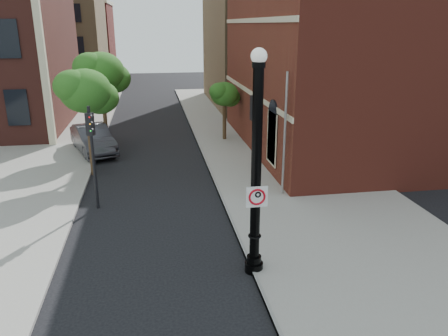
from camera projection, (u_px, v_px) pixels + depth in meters
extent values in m
plane|color=black|center=(188.00, 288.00, 12.69)|extent=(120.00, 120.00, 0.00)
cube|color=gray|center=(285.00, 169.00, 22.98)|extent=(8.00, 60.00, 0.12)
cube|color=gray|center=(24.00, 142.00, 28.12)|extent=(10.00, 50.00, 0.12)
cube|color=gray|center=(211.00, 173.00, 22.36)|extent=(0.10, 60.00, 0.14)
cube|color=maroon|center=(429.00, 47.00, 26.43)|extent=(22.00, 16.00, 12.00)
cube|color=black|center=(272.00, 138.00, 21.27)|extent=(0.08, 1.40, 2.40)
cube|color=beige|center=(250.00, 93.00, 25.49)|extent=(0.06, 16.00, 0.25)
cube|color=beige|center=(252.00, 20.00, 24.23)|extent=(0.06, 16.00, 0.25)
cube|color=beige|center=(39.00, 30.00, 25.33)|extent=(0.40, 0.40, 14.00)
cube|color=#90754E|center=(49.00, 36.00, 50.15)|extent=(12.00, 12.00, 12.00)
cube|color=maroon|center=(70.00, 41.00, 63.57)|extent=(12.00, 12.00, 10.00)
cube|color=#90754E|center=(328.00, 28.00, 41.11)|extent=(22.00, 14.00, 14.00)
cylinder|color=black|center=(254.00, 267.00, 13.51)|extent=(0.57, 0.57, 0.30)
cylinder|color=black|center=(254.00, 260.00, 13.43)|extent=(0.45, 0.45, 0.25)
cylinder|color=black|center=(256.00, 172.00, 12.54)|extent=(0.30, 0.30, 5.89)
torus|color=black|center=(255.00, 236.00, 13.17)|extent=(0.41, 0.41, 0.06)
cylinder|color=black|center=(259.00, 65.00, 11.59)|extent=(0.37, 0.37, 0.15)
sphere|color=silver|center=(259.00, 56.00, 11.52)|extent=(0.45, 0.45, 0.45)
cube|color=white|center=(257.00, 197.00, 12.59)|extent=(0.64, 0.02, 0.64)
cube|color=black|center=(257.00, 187.00, 12.50)|extent=(0.64, 0.01, 0.05)
cube|color=black|center=(257.00, 206.00, 12.68)|extent=(0.64, 0.01, 0.05)
cube|color=black|center=(247.00, 198.00, 12.55)|extent=(0.05, 0.01, 0.64)
cube|color=black|center=(267.00, 196.00, 12.64)|extent=(0.05, 0.01, 0.64)
torus|color=#B70715|center=(257.00, 197.00, 12.59)|extent=(0.51, 0.07, 0.51)
cube|color=#B70715|center=(257.00, 197.00, 12.59)|extent=(0.36, 0.01, 0.36)
cube|color=black|center=(255.00, 197.00, 12.58)|extent=(0.06, 0.01, 0.30)
torus|color=black|center=(258.00, 195.00, 12.58)|extent=(0.20, 0.06, 0.20)
cylinder|color=black|center=(257.00, 188.00, 12.50)|extent=(0.03, 0.02, 0.03)
imported|color=#323237|center=(93.00, 139.00, 25.85)|extent=(3.31, 5.30, 1.65)
cylinder|color=black|center=(93.00, 159.00, 17.55)|extent=(0.12, 0.12, 4.28)
cube|color=black|center=(90.00, 124.00, 17.10)|extent=(0.34, 0.33, 0.89)
sphere|color=#E50505|center=(90.00, 117.00, 16.89)|extent=(0.16, 0.16, 0.16)
sphere|color=#FF8C00|center=(91.00, 124.00, 16.97)|extent=(0.16, 0.16, 0.16)
sphere|color=#00E519|center=(92.00, 130.00, 17.06)|extent=(0.16, 0.16, 0.16)
cylinder|color=black|center=(254.00, 146.00, 18.31)|extent=(0.14, 0.14, 4.85)
cube|color=black|center=(255.00, 108.00, 17.80)|extent=(0.35, 0.34, 1.01)
sphere|color=#E50505|center=(255.00, 100.00, 17.54)|extent=(0.18, 0.18, 0.18)
sphere|color=#FF8C00|center=(255.00, 107.00, 17.64)|extent=(0.18, 0.18, 0.18)
sphere|color=#00E519|center=(255.00, 115.00, 17.73)|extent=(0.18, 0.18, 0.18)
cylinder|color=#999999|center=(285.00, 136.00, 18.69)|extent=(0.11, 0.11, 5.47)
cylinder|color=#362415|center=(90.00, 137.00, 21.68)|extent=(0.24, 0.24, 3.96)
ellipsoid|color=#1F5316|center=(86.00, 91.00, 20.97)|extent=(2.49, 2.49, 2.12)
ellipsoid|color=#1F5316|center=(99.00, 97.00, 21.61)|extent=(1.92, 1.92, 1.64)
ellipsoid|color=#1F5316|center=(73.00, 86.00, 20.48)|extent=(1.81, 1.81, 1.54)
cylinder|color=#362415|center=(105.00, 114.00, 26.31)|extent=(0.24, 0.24, 4.33)
ellipsoid|color=#1F5316|center=(101.00, 72.00, 25.54)|extent=(2.72, 2.72, 2.31)
ellipsoid|color=#1F5316|center=(113.00, 78.00, 26.24)|extent=(2.10, 2.10, 1.79)
ellipsoid|color=#1F5316|center=(90.00, 67.00, 25.01)|extent=(1.98, 1.98, 1.68)
cylinder|color=#362415|center=(224.00, 119.00, 28.35)|extent=(0.24, 0.24, 2.86)
ellipsoid|color=#1F5316|center=(224.00, 94.00, 27.84)|extent=(1.80, 1.80, 1.53)
ellipsoid|color=#1F5316|center=(230.00, 98.00, 28.30)|extent=(1.39, 1.39, 1.18)
ellipsoid|color=#1F5316|center=(219.00, 92.00, 27.49)|extent=(1.31, 1.31, 1.11)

